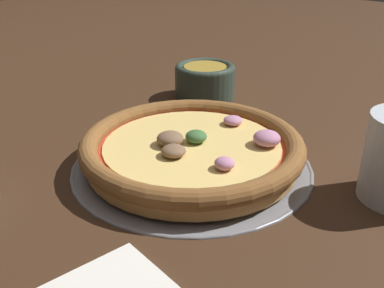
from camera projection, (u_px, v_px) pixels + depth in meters
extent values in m
plane|color=#3D2616|center=(192.00, 166.00, 0.54)|extent=(3.00, 3.00, 0.00)
cylinder|color=gray|center=(192.00, 165.00, 0.54)|extent=(0.28, 0.28, 0.00)
torus|color=gray|center=(192.00, 164.00, 0.54)|extent=(0.29, 0.29, 0.01)
cylinder|color=tan|center=(192.00, 154.00, 0.53)|extent=(0.25, 0.25, 0.02)
torus|color=brown|center=(192.00, 144.00, 0.53)|extent=(0.26, 0.26, 0.02)
cylinder|color=#B7381E|center=(192.00, 146.00, 0.53)|extent=(0.22, 0.22, 0.00)
cylinder|color=#EAC670|center=(192.00, 145.00, 0.53)|extent=(0.21, 0.21, 0.00)
ellipsoid|color=brown|center=(174.00, 151.00, 0.50)|extent=(0.04, 0.04, 0.01)
ellipsoid|color=#3D6B38|center=(194.00, 136.00, 0.53)|extent=(0.04, 0.04, 0.01)
ellipsoid|color=#C17FA3|center=(267.00, 138.00, 0.52)|extent=(0.04, 0.04, 0.02)
ellipsoid|color=#C17FA3|center=(225.00, 163.00, 0.47)|extent=(0.02, 0.02, 0.01)
ellipsoid|color=brown|center=(170.00, 139.00, 0.52)|extent=(0.04, 0.04, 0.02)
ellipsoid|color=#C17FA3|center=(233.00, 121.00, 0.58)|extent=(0.03, 0.03, 0.01)
cylinder|color=#334238|center=(205.00, 83.00, 0.75)|extent=(0.10, 0.10, 0.05)
torus|color=#334238|center=(205.00, 68.00, 0.74)|extent=(0.10, 0.10, 0.01)
cylinder|color=olive|center=(205.00, 67.00, 0.74)|extent=(0.07, 0.07, 0.00)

